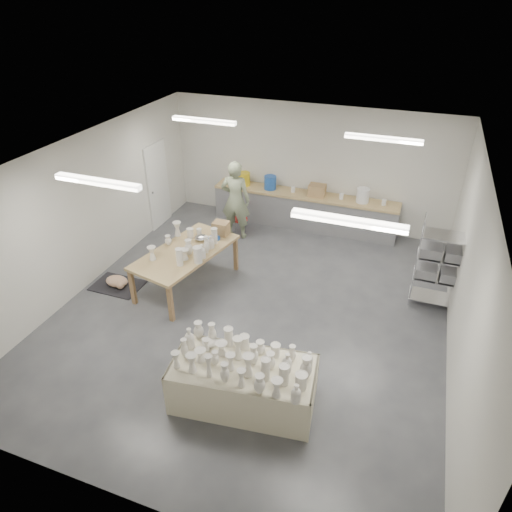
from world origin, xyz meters
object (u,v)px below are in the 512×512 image
at_px(work_table, 190,249).
at_px(potter, 236,200).
at_px(red_stool, 240,220).
at_px(drying_table, 244,381).

distance_m(work_table, potter, 2.23).
distance_m(potter, red_stool, 0.71).
height_order(potter, red_stool, potter).
bearing_deg(drying_table, work_table, 123.05).
height_order(work_table, potter, potter).
relative_size(potter, red_stool, 4.48).
bearing_deg(drying_table, potter, 106.43).
relative_size(work_table, red_stool, 5.60).
bearing_deg(work_table, potter, 100.99).
relative_size(drying_table, red_stool, 5.09).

